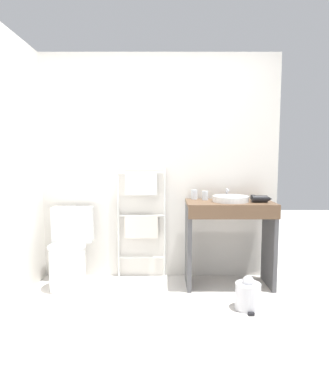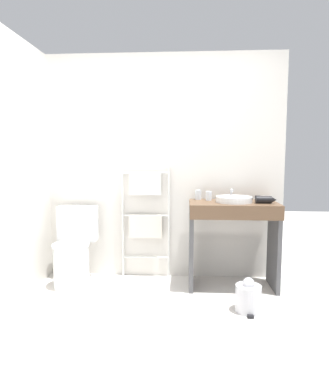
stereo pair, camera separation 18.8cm
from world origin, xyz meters
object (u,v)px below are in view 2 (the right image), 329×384
Objects in this scene: cup_near_wall at (198,195)px; cup_near_edge at (209,196)px; toilet at (73,252)px; trash_bin at (248,297)px; towel_radiator at (145,209)px; sink_basin at (234,199)px; hair_dryer at (264,199)px.

cup_near_edge is at bearing -31.79° from cup_near_wall.
toilet is 1.78m from trash_bin.
cup_near_wall reaches higher than cup_near_edge.
towel_radiator is 0.70m from cup_near_edge.
sink_basin is 1.80× the size of hair_dryer.
toilet is at bearing -173.91° from cup_near_edge.
hair_dryer is at bearing -13.10° from towel_radiator.
toilet is at bearing -160.00° from towel_radiator.
trash_bin is (0.30, -0.67, -0.79)m from cup_near_edge.
towel_radiator is 1.40m from trash_bin.
cup_near_wall is at bearing 151.37° from sink_basin.
cup_near_edge is (0.11, -0.07, -0.00)m from cup_near_wall.
toilet is 2.69× the size of trash_bin.
sink_basin is at bearing -14.52° from towel_radiator.
cup_near_wall is 0.13m from cup_near_edge.
cup_near_edge is 1.08m from trash_bin.
cup_near_wall is 1.06× the size of cup_near_edge.
cup_near_edge is at bearing 6.09° from toilet.
towel_radiator is 11.91× the size of cup_near_wall.
hair_dryer is (1.20, -0.28, 0.15)m from towel_radiator.
cup_near_wall is 0.67m from hair_dryer.
cup_near_wall reaches higher than sink_basin.
toilet is 1.42m from cup_near_wall.
trash_bin is (0.06, -0.54, -0.77)m from sink_basin.
cup_near_wall reaches higher than trash_bin.
towel_radiator is 0.59m from cup_near_wall.
towel_radiator is 3.34× the size of sink_basin.
towel_radiator is at bearing 170.47° from cup_near_edge.
cup_near_wall is at bearing 159.86° from hair_dryer.
cup_near_edge is 0.55m from hair_dryer.
towel_radiator is (0.72, 0.26, 0.41)m from toilet.
toilet is 8.48× the size of cup_near_edge.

